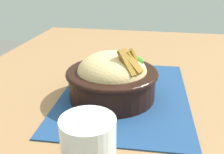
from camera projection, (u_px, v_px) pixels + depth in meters
name	position (u px, v px, depth m)	size (l,w,h in m)	color
table	(123.00, 112.00, 0.67)	(1.29, 0.90, 0.77)	olive
placemat	(125.00, 94.00, 0.62)	(0.40, 0.29, 0.00)	navy
bowl	(112.00, 78.00, 0.59)	(0.22, 0.22, 0.12)	black
fork	(120.00, 77.00, 0.71)	(0.04, 0.12, 0.00)	silver
drinking_glass	(89.00, 150.00, 0.37)	(0.08, 0.08, 0.09)	silver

